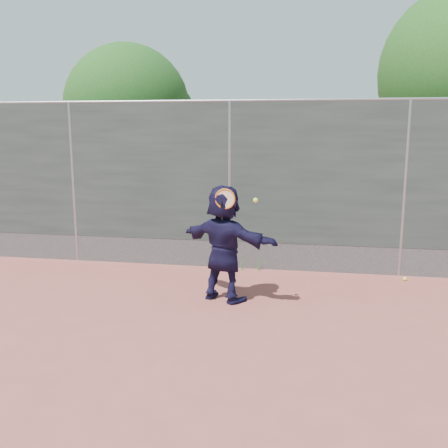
# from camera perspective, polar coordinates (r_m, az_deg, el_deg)

# --- Properties ---
(ground) EXTENTS (80.00, 80.00, 0.00)m
(ground) POSITION_cam_1_polar(r_m,az_deg,el_deg) (6.03, -4.90, -13.97)
(ground) COLOR #9E4C42
(ground) RESTS_ON ground
(player) EXTENTS (1.68, 1.14, 1.74)m
(player) POSITION_cam_1_polar(r_m,az_deg,el_deg) (7.34, -0.00, -2.22)
(player) COLOR black
(player) RESTS_ON ground
(ball_ground) EXTENTS (0.07, 0.07, 0.07)m
(ball_ground) POSITION_cam_1_polar(r_m,az_deg,el_deg) (8.98, 19.98, -5.92)
(ball_ground) COLOR #E4F536
(ball_ground) RESTS_ON ground
(fence) EXTENTS (20.00, 0.06, 3.03)m
(fence) POSITION_cam_1_polar(r_m,az_deg,el_deg) (8.95, 0.65, 4.82)
(fence) COLOR #38423D
(fence) RESTS_ON ground
(swing_action) EXTENTS (0.62, 0.21, 0.51)m
(swing_action) POSITION_cam_1_polar(r_m,az_deg,el_deg) (6.99, 0.44, 2.73)
(swing_action) COLOR orange
(swing_action) RESTS_ON ground
(tree_left) EXTENTS (3.15, 3.00, 4.53)m
(tree_left) POSITION_cam_1_polar(r_m,az_deg,el_deg) (12.59, -10.21, 12.61)
(tree_left) COLOR #382314
(tree_left) RESTS_ON ground
(weed_clump) EXTENTS (0.68, 0.07, 0.30)m
(weed_clump) POSITION_cam_1_polar(r_m,az_deg,el_deg) (9.07, 2.36, -4.44)
(weed_clump) COLOR #387226
(weed_clump) RESTS_ON ground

